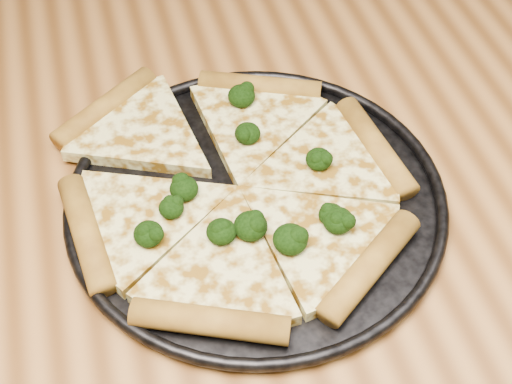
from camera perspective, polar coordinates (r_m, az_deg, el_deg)
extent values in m
cube|color=#9C6530|center=(0.64, -6.19, -4.52)|extent=(1.20, 0.90, 0.04)
cube|color=brown|center=(1.30, 15.66, 4.28)|extent=(0.06, 0.06, 0.71)
cylinder|color=black|center=(0.64, 0.00, -0.77)|extent=(0.32, 0.32, 0.01)
torus|color=black|center=(0.63, 0.00, -0.36)|extent=(0.34, 0.34, 0.01)
cylinder|color=#A67829|center=(0.67, 9.47, 3.58)|extent=(0.04, 0.12, 0.02)
cylinder|color=#A67829|center=(0.72, 0.31, 8.38)|extent=(0.12, 0.07, 0.02)
cylinder|color=#A67829|center=(0.72, -11.88, 6.58)|extent=(0.11, 0.09, 0.02)
cylinder|color=#A67829|center=(0.61, -13.33, -3.20)|extent=(0.04, 0.12, 0.02)
cylinder|color=#A67829|center=(0.55, -3.67, -10.21)|extent=(0.12, 0.07, 0.02)
cylinder|color=#A67829|center=(0.58, 9.01, -5.85)|extent=(0.11, 0.09, 0.02)
ellipsoid|color=black|center=(0.59, -2.77, -3.16)|extent=(0.02, 0.02, 0.02)
ellipsoid|color=black|center=(0.60, 6.02, -1.82)|extent=(0.02, 0.02, 0.02)
ellipsoid|color=black|center=(0.62, -5.74, 0.26)|extent=(0.03, 0.03, 0.02)
ellipsoid|color=black|center=(0.64, 5.01, 2.61)|extent=(0.02, 0.02, 0.02)
ellipsoid|color=black|center=(0.60, 6.53, -2.26)|extent=(0.03, 0.03, 0.02)
ellipsoid|color=black|center=(0.61, -6.75, -1.26)|extent=(0.02, 0.02, 0.02)
ellipsoid|color=black|center=(0.58, 2.74, -3.77)|extent=(0.03, 0.03, 0.02)
ellipsoid|color=black|center=(0.66, -0.67, 4.68)|extent=(0.02, 0.02, 0.02)
ellipsoid|color=black|center=(0.70, -1.16, 7.63)|extent=(0.03, 0.03, 0.02)
ellipsoid|color=black|center=(0.59, -0.43, -2.72)|extent=(0.03, 0.03, 0.02)
ellipsoid|color=black|center=(0.59, -8.54, -3.30)|extent=(0.02, 0.02, 0.02)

